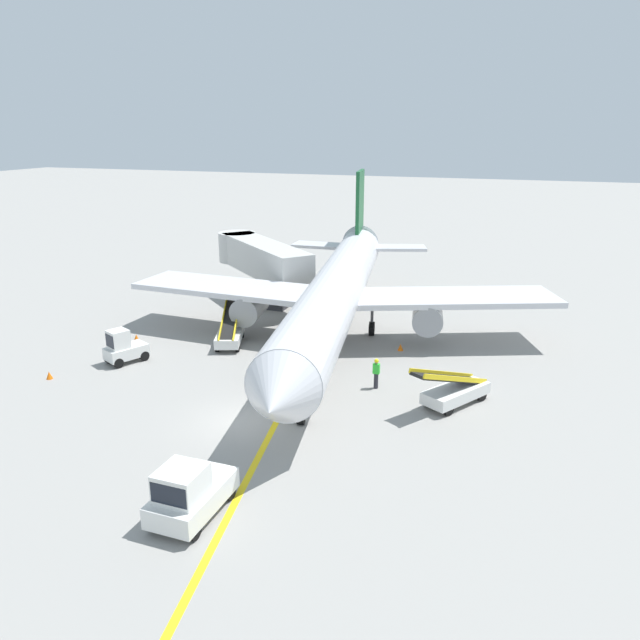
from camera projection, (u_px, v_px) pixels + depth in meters
ground_plane at (242, 421)px, 29.33m from camera, size 300.00×300.00×0.00m
taxi_line_yellow at (296, 384)px, 33.57m from camera, size 14.10×78.85×0.01m
airliner at (337, 291)px, 39.33m from camera, size 28.18×35.22×10.10m
jet_bridge at (258, 256)px, 49.11m from camera, size 11.24×10.31×4.85m
pushback_tug at (189, 493)px, 21.85m from camera, size 1.97×3.63×2.20m
baggage_tug_near_wing at (124, 348)px, 36.35m from camera, size 2.22×2.73×2.10m
belt_loader_forward_hold at (230, 332)px, 39.55m from camera, size 2.90×5.13×2.59m
belt_loader_aft_hold at (454, 390)px, 30.89m from camera, size 3.65×4.93×2.59m
ground_crew_marshaller at (376, 372)px, 32.77m from camera, size 0.36×0.24×1.70m
safety_cone_nose_left at (400, 347)px, 38.53m from camera, size 0.36×0.36×0.44m
safety_cone_nose_right at (136, 337)px, 40.30m from camera, size 0.36×0.36×0.44m
safety_cone_wingtip_left at (49, 375)px, 34.18m from camera, size 0.36×0.36×0.44m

